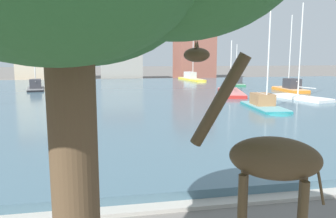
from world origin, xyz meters
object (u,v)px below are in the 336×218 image
sailboat_green (236,84)px  sailboat_yellow (193,79)px  sailboat_white (296,99)px  sailboat_red (230,93)px  giraffe_statue (266,162)px  sailboat_orange (288,89)px  sailboat_teal (266,108)px  sailboat_black (36,88)px

sailboat_green → sailboat_yellow: size_ratio=0.74×
sailboat_white → sailboat_yellow: sailboat_white is taller
sailboat_red → giraffe_statue: bearing=-110.2°
sailboat_red → sailboat_orange: (7.56, 1.20, 0.23)m
sailboat_red → sailboat_orange: size_ratio=1.06×
sailboat_teal → sailboat_orange: (8.94, 12.01, 0.12)m
sailboat_green → giraffe_statue: bearing=-111.7°
sailboat_orange → sailboat_yellow: 19.83m
giraffe_statue → sailboat_red: bearing=69.8°
sailboat_black → sailboat_white: bearing=-28.5°
sailboat_white → sailboat_black: size_ratio=1.12×
sailboat_white → sailboat_yellow: size_ratio=0.92×
sailboat_red → sailboat_black: bearing=158.0°
giraffe_statue → sailboat_black: sailboat_black is taller
sailboat_teal → sailboat_orange: 14.98m
giraffe_statue → sailboat_teal: sailboat_teal is taller
sailboat_white → giraffe_statue: bearing=-123.1°
sailboat_black → sailboat_yellow: 25.27m
giraffe_statue → sailboat_green: 42.22m
sailboat_red → sailboat_white: sailboat_white is taller
giraffe_statue → sailboat_black: size_ratio=0.57×
sailboat_red → sailboat_black: (-21.33, 8.63, 0.16)m
giraffe_statue → sailboat_yellow: sailboat_yellow is taller
sailboat_green → sailboat_yellow: (-3.96, 8.97, 0.08)m
giraffe_statue → sailboat_orange: 34.45m
giraffe_statue → sailboat_teal: 19.63m
sailboat_red → sailboat_yellow: bearing=86.4°
sailboat_black → sailboat_yellow: (22.58, 11.36, 0.02)m
giraffe_statue → sailboat_white: 27.29m
sailboat_red → sailboat_white: bearing=-50.0°
sailboat_orange → sailboat_black: (-28.89, 7.43, -0.07)m
sailboat_orange → sailboat_white: size_ratio=0.98×
sailboat_green → sailboat_orange: bearing=-76.5°
sailboat_orange → giraffe_statue: bearing=-121.4°
sailboat_yellow → giraffe_statue: bearing=-103.6°
sailboat_green → sailboat_black: (-26.54, -2.40, 0.05)m
sailboat_teal → sailboat_black: sailboat_black is taller
sailboat_red → sailboat_green: size_ratio=1.29×
sailboat_orange → sailboat_yellow: bearing=108.6°
sailboat_orange → sailboat_red: bearing=-171.0°
sailboat_white → sailboat_yellow: (-3.26, 25.37, 0.19)m
sailboat_orange → sailboat_green: sailboat_orange is taller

